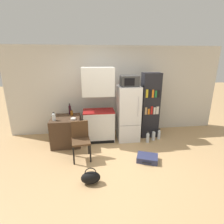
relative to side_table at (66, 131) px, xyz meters
The scene contains 17 objects.
ground_plane 1.81m from the side_table, 43.55° to the right, with size 24.00×24.00×0.00m, color tan.
wall_back 1.91m from the side_table, 27.76° to the left, with size 6.40×0.10×2.58m.
side_table is the anchor object (origin of this frame).
kitchen_hutch 1.06m from the side_table, ahead, with size 0.85×0.53×2.01m.
refrigerator 1.75m from the side_table, ahead, with size 0.59×0.61×1.52m.
microwave 2.14m from the side_table, ahead, with size 0.45×0.45×0.28m.
bookshelf 2.43m from the side_table, ahead, with size 0.50×0.35×1.86m.
bottle_amber_beer 0.50m from the side_table, 48.87° to the left, with size 0.07×0.07×0.16m.
bottle_wine_dark 0.59m from the side_table, 71.17° to the left, with size 0.07×0.07×0.31m.
bottle_clear_short 0.55m from the side_table, 144.38° to the right, with size 0.08×0.08×0.21m.
bowl 0.48m from the side_table, 37.54° to the right, with size 0.13×0.13×0.04m.
chair 0.86m from the side_table, 60.85° to the right, with size 0.44×0.45×0.87m.
suitcase_large_flat 2.22m from the side_table, 30.13° to the right, with size 0.55×0.49×0.13m.
handbag 1.81m from the side_table, 69.90° to the right, with size 0.36×0.20×0.33m.
water_bottle_front 2.60m from the side_table, ahead, with size 0.09×0.09×0.31m.
water_bottle_middle 2.22m from the side_table, ahead, with size 0.09×0.09×0.32m.
water_bottle_back 2.42m from the side_table, ahead, with size 0.10×0.10×0.30m.
Camera 1 is at (-0.62, -3.22, 2.24)m, focal length 28.00 mm.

